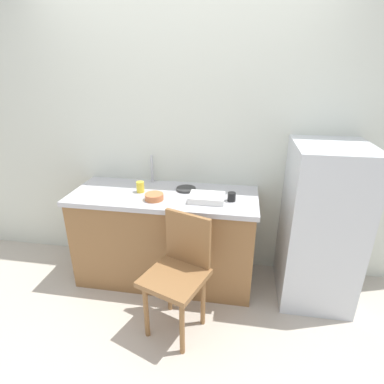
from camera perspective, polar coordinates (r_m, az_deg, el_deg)
The scene contains 12 objects.
ground_plane at distance 2.52m, azimuth -5.83°, elevation -24.39°, with size 8.00×8.00×0.00m, color #BCB2A3.
back_wall at distance 2.75m, azimuth -1.45°, elevation 11.41°, with size 4.80×0.10×2.62m, color silver.
cabinet_base at distance 2.78m, azimuth -4.97°, elevation -8.65°, with size 1.54×0.60×0.80m, color olive.
countertop at distance 2.59m, azimuth -5.28°, elevation -0.66°, with size 1.58×0.64×0.04m, color #B7B7BC.
faucet at distance 2.81m, azimuth -7.51°, elevation 4.32°, with size 0.02×0.02×0.26m, color #B7B7BC.
refrigerator at distance 2.66m, azimuth 22.92°, elevation -5.77°, with size 0.56×0.63×1.32m, color silver.
chair at distance 2.23m, azimuth -2.43°, elevation -14.38°, with size 0.51×0.51×0.89m.
dish_tray at distance 2.43m, azimuth 2.80°, elevation -1.09°, with size 0.28×0.20×0.05m, color white.
terracotta_bowl at distance 2.46m, azimuth -7.10°, elevation -0.89°, with size 0.15×0.15×0.05m, color #C67042.
hotplate at distance 2.64m, azimuth -1.12°, elevation 0.56°, with size 0.17×0.17×0.02m, color #2D2D2D.
cup_yellow at distance 2.62m, azimuth -9.66°, elevation 0.94°, with size 0.07×0.07×0.09m, color yellow.
cup_black at distance 2.44m, azimuth 7.44°, elevation -0.90°, with size 0.06×0.06×0.07m, color black.
Camera 1 is at (0.51, -1.65, 1.84)m, focal length 28.44 mm.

